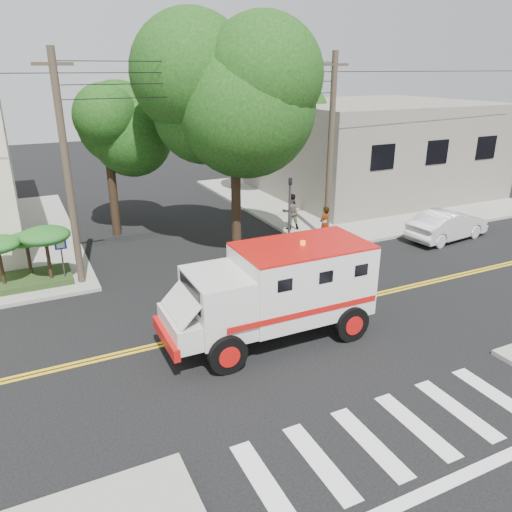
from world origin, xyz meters
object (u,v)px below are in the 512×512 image
pedestrian_a (324,224)px  pedestrian_b (291,212)px  parked_sedan (447,225)px  armored_truck (277,288)px

pedestrian_a → pedestrian_b: 2.50m
parked_sedan → pedestrian_b: (-6.55, 4.61, 0.35)m
armored_truck → pedestrian_b: size_ratio=3.52×
armored_truck → parked_sedan: size_ratio=1.46×
parked_sedan → pedestrian_a: pedestrian_a is taller
pedestrian_a → pedestrian_b: size_ratio=0.91×
parked_sedan → pedestrian_a: size_ratio=2.64×
armored_truck → parked_sedan: bearing=22.1°
pedestrian_a → pedestrian_b: (-0.52, 2.45, 0.08)m
parked_sedan → pedestrian_b: bearing=47.6°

